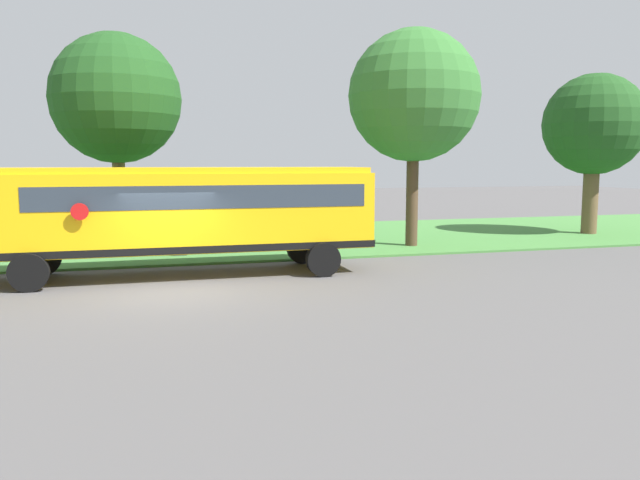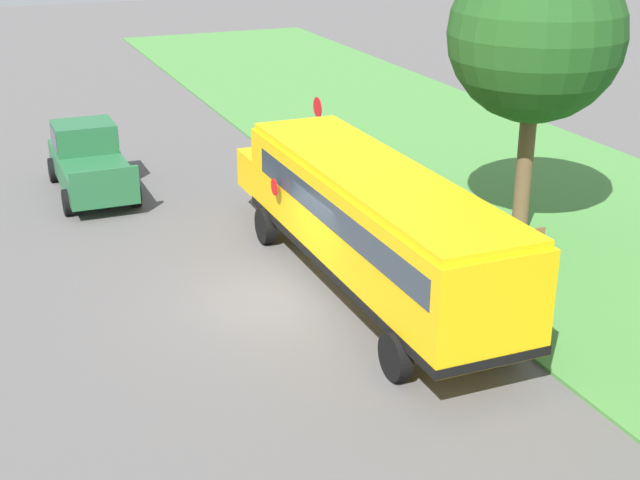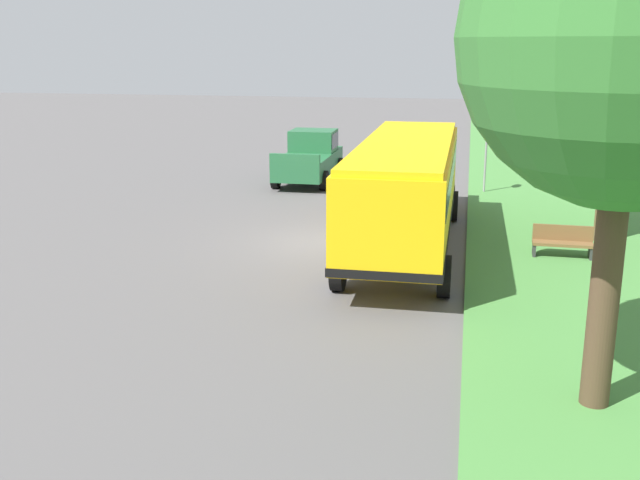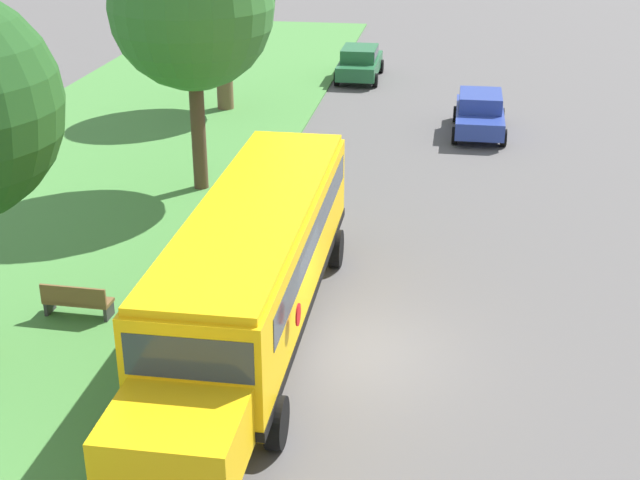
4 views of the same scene
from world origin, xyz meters
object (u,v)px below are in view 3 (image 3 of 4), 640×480
at_px(school_bus, 407,184).
at_px(oak_tree_roadside_mid, 631,31).
at_px(pickup_truck, 310,156).
at_px(park_bench, 563,242).
at_px(stop_sign, 486,150).
at_px(oak_tree_beside_bus, 620,50).

bearing_deg(school_bus, oak_tree_roadside_mid, 113.12).
distance_m(school_bus, pickup_truck, 11.50).
bearing_deg(school_bus, park_bench, 178.35).
bearing_deg(pickup_truck, stop_sign, 168.71).
xyz_separation_m(oak_tree_beside_bus, stop_sign, (3.33, -6.93, -3.82)).
xyz_separation_m(pickup_truck, stop_sign, (-7.30, 1.46, 0.66)).
bearing_deg(school_bus, pickup_truck, -64.32).
xyz_separation_m(pickup_truck, oak_tree_roadside_mid, (-8.82, 19.36, 4.84)).
bearing_deg(stop_sign, park_bench, 102.38).
height_order(pickup_truck, park_bench, pickup_truck).
xyz_separation_m(school_bus, oak_tree_beside_bus, (-5.66, -1.95, 3.63)).
bearing_deg(oak_tree_roadside_mid, school_bus, -66.88).
relative_size(oak_tree_beside_bus, stop_sign, 2.89).
distance_m(pickup_truck, stop_sign, 7.47).
distance_m(school_bus, park_bench, 4.55).
bearing_deg(park_bench, pickup_truck, -48.43).
bearing_deg(park_bench, school_bus, -1.65).
bearing_deg(oak_tree_beside_bus, stop_sign, -64.31).
bearing_deg(pickup_truck, school_bus, 115.68).
height_order(oak_tree_roadside_mid, stop_sign, oak_tree_roadside_mid).
relative_size(school_bus, park_bench, 7.69).
height_order(school_bus, pickup_truck, school_bus).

